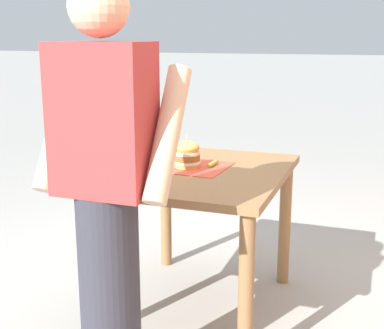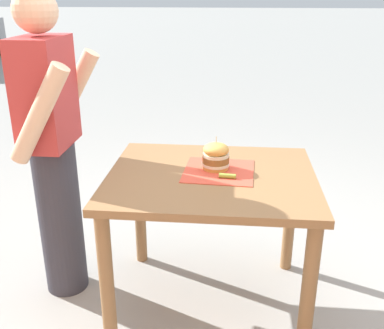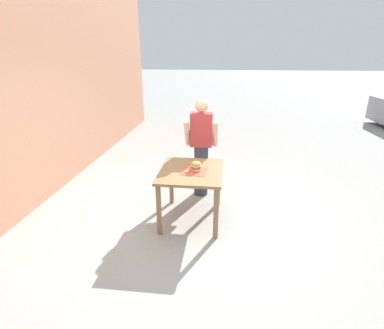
{
  "view_description": "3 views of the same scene",
  "coord_description": "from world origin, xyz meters",
  "px_view_note": "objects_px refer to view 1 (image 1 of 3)",
  "views": [
    {
      "loc": [
        -0.9,
        2.57,
        1.48
      ],
      "look_at": [
        0.0,
        0.1,
        0.84
      ],
      "focal_mm": 50.0,
      "sensor_mm": 36.0,
      "label": 1
    },
    {
      "loc": [
        -2.11,
        -0.1,
        1.68
      ],
      "look_at": [
        0.0,
        0.1,
        0.84
      ],
      "focal_mm": 42.0,
      "sensor_mm": 36.0,
      "label": 2
    },
    {
      "loc": [
        0.47,
        -3.97,
        2.39
      ],
      "look_at": [
        0.0,
        0.1,
        0.84
      ],
      "focal_mm": 28.0,
      "sensor_mm": 36.0,
      "label": 3
    }
  ],
  "objects_px": {
    "pickle_spear": "(212,164)",
    "diner_across_table": "(107,196)",
    "patio_table": "(198,193)",
    "sandwich": "(187,154)"
  },
  "relations": [
    {
      "from": "pickle_spear",
      "to": "diner_across_table",
      "type": "bearing_deg",
      "value": 82.64
    },
    {
      "from": "patio_table",
      "to": "sandwich",
      "type": "relative_size",
      "value": 5.99
    },
    {
      "from": "patio_table",
      "to": "pickle_spear",
      "type": "distance_m",
      "value": 0.18
    },
    {
      "from": "patio_table",
      "to": "pickle_spear",
      "type": "height_order",
      "value": "pickle_spear"
    },
    {
      "from": "sandwich",
      "to": "pickle_spear",
      "type": "height_order",
      "value": "sandwich"
    },
    {
      "from": "sandwich",
      "to": "patio_table",
      "type": "bearing_deg",
      "value": 166.16
    },
    {
      "from": "patio_table",
      "to": "sandwich",
      "type": "height_order",
      "value": "sandwich"
    },
    {
      "from": "pickle_spear",
      "to": "patio_table",
      "type": "bearing_deg",
      "value": 58.13
    },
    {
      "from": "patio_table",
      "to": "pickle_spear",
      "type": "xyz_separation_m",
      "value": [
        -0.05,
        -0.08,
        0.15
      ]
    },
    {
      "from": "patio_table",
      "to": "pickle_spear",
      "type": "bearing_deg",
      "value": -121.87
    }
  ]
}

